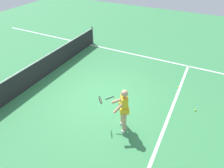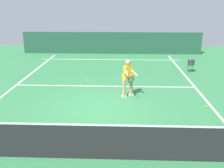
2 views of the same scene
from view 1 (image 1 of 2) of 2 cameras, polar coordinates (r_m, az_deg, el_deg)
ground_plane at (r=8.16m, az=-2.62°, el=-4.00°), size 28.32×28.32×0.00m
service_line_marking at (r=7.54m, az=15.44°, el=-9.52°), size 8.36×0.10×0.01m
sideline_right_marking at (r=11.40m, az=7.67°, el=7.99°), size 0.10×19.79×0.01m
court_net at (r=9.59m, az=-19.57°, el=3.88°), size 9.04×0.08×1.04m
tennis_player at (r=6.44m, az=3.09°, el=-6.78°), size 0.68×1.14×1.55m
tennis_ball_near at (r=8.18m, az=22.43°, el=-6.78°), size 0.07×0.07×0.07m
tennis_ball_mid at (r=9.15m, az=18.17°, el=-0.86°), size 0.07×0.07×0.07m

